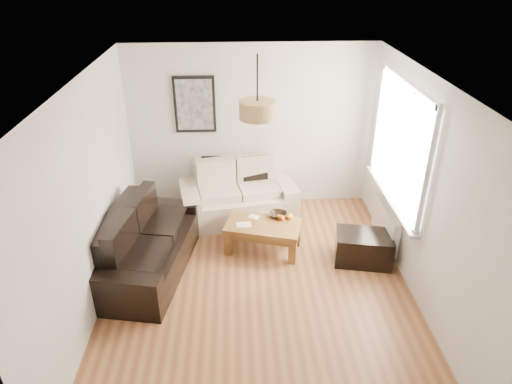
{
  "coord_description": "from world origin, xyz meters",
  "views": [
    {
      "loc": [
        -0.24,
        -4.5,
        3.79
      ],
      "look_at": [
        0.0,
        0.6,
        1.05
      ],
      "focal_mm": 32.02,
      "sensor_mm": 36.0,
      "label": 1
    }
  ],
  "objects_px": {
    "sofa_leather": "(146,242)",
    "coffee_table": "(263,237)",
    "ottoman": "(363,248)",
    "loveseat_cream": "(238,191)"
  },
  "relations": [
    {
      "from": "loveseat_cream",
      "to": "ottoman",
      "type": "height_order",
      "value": "loveseat_cream"
    },
    {
      "from": "sofa_leather",
      "to": "ottoman",
      "type": "relative_size",
      "value": 2.62
    },
    {
      "from": "sofa_leather",
      "to": "coffee_table",
      "type": "distance_m",
      "value": 1.6
    },
    {
      "from": "sofa_leather",
      "to": "coffee_table",
      "type": "xyz_separation_m",
      "value": [
        1.54,
        0.37,
        -0.21
      ]
    },
    {
      "from": "coffee_table",
      "to": "loveseat_cream",
      "type": "bearing_deg",
      "value": 109.56
    },
    {
      "from": "sofa_leather",
      "to": "ottoman",
      "type": "xyz_separation_m",
      "value": [
        2.88,
        0.04,
        -0.21
      ]
    },
    {
      "from": "sofa_leather",
      "to": "ottoman",
      "type": "height_order",
      "value": "sofa_leather"
    },
    {
      "from": "loveseat_cream",
      "to": "sofa_leather",
      "type": "distance_m",
      "value": 1.79
    },
    {
      "from": "loveseat_cream",
      "to": "sofa_leather",
      "type": "bearing_deg",
      "value": -142.82
    },
    {
      "from": "loveseat_cream",
      "to": "coffee_table",
      "type": "height_order",
      "value": "loveseat_cream"
    }
  ]
}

